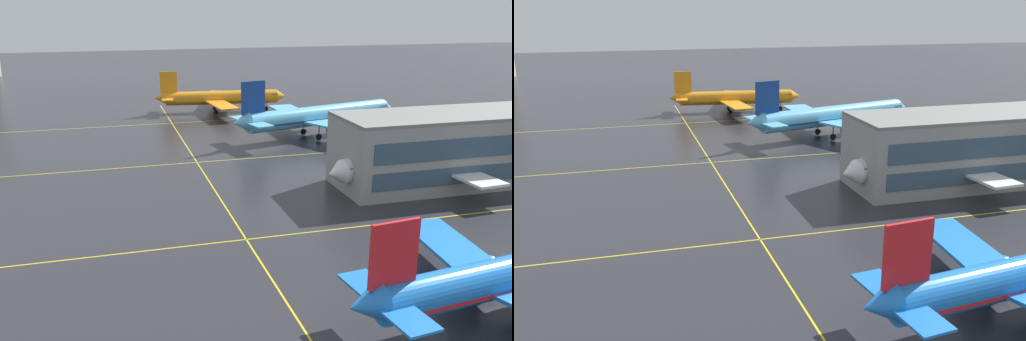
# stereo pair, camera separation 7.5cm
# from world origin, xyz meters

# --- Properties ---
(airliner_second_row) EXTENTS (33.15, 28.26, 10.47)m
(airliner_second_row) POSITION_xyz_m (30.33, 45.15, 3.57)
(airliner_second_row) COLOR white
(airliner_second_row) RESTS_ON ground
(airliner_third_row) EXTENTS (38.24, 32.54, 12.02)m
(airliner_third_row) POSITION_xyz_m (26.54, 76.10, 4.10)
(airliner_third_row) COLOR #5BB7E5
(airliner_third_row) RESTS_ON ground
(airliner_far_left_stand) EXTENTS (32.32, 27.71, 10.04)m
(airliner_far_left_stand) POSITION_xyz_m (13.28, 106.87, 3.43)
(airliner_far_left_stand) COLOR orange
(airliner_far_left_stand) RESTS_ON ground
(taxiway_markings) EXTENTS (135.32, 144.45, 0.01)m
(taxiway_markings) POSITION_xyz_m (0.00, 47.24, 0.00)
(taxiway_markings) COLOR yellow
(taxiway_markings) RESTS_ON ground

